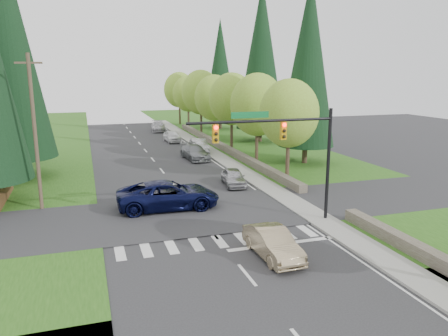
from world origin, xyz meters
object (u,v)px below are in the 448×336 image
parked_car_b (195,152)px  parked_car_c (199,146)px  parked_car_e (158,126)px  parked_car_d (172,136)px  sedan_champagne (273,243)px  parked_car_a (234,177)px  suv_navy (168,195)px

parked_car_b → parked_car_c: size_ratio=1.11×
parked_car_e → parked_car_d: bearing=-83.5°
sedan_champagne → parked_car_d: parked_car_d is taller
parked_car_b → parked_car_d: size_ratio=1.19×
parked_car_b → parked_car_a: bearing=-92.8°
sedan_champagne → parked_car_b: parked_car_b is taller
sedan_champagne → suv_navy: bearing=108.4°
sedan_champagne → suv_navy: size_ratio=0.65×
suv_navy → parked_car_b: 16.69m
suv_navy → parked_car_a: 7.49m
sedan_champagne → parked_car_a: (2.66, 13.59, -0.04)m
parked_car_a → parked_car_b: size_ratio=0.78×
parked_car_c → suv_navy: bearing=-105.6°
parked_car_a → parked_car_d: bearing=98.3°
parked_car_c → parked_car_d: size_ratio=1.07×
parked_car_a → parked_car_c: size_ratio=0.87×
sedan_champagne → parked_car_e: size_ratio=0.85×
suv_navy → parked_car_d: (5.72, 27.76, -0.21)m
suv_navy → parked_car_b: bearing=-18.0°
parked_car_b → parked_car_d: bearing=85.5°
suv_navy → parked_car_a: (6.06, 4.40, -0.26)m
sedan_champagne → parked_car_d: bearing=84.4°
suv_navy → parked_car_c: size_ratio=1.47×
parked_car_b → parked_car_e: bearing=85.5°
parked_car_c → parked_car_e: bearing=98.8°
parked_car_a → parked_car_c: parked_car_c is taller
suv_navy → parked_car_a: suv_navy is taller
parked_car_d → parked_car_a: bearing=-92.1°
suv_navy → parked_car_e: bearing=-6.3°
parked_car_a → parked_car_d: size_ratio=0.93×
suv_navy → sedan_champagne: bearing=-157.6°
parked_car_b → parked_car_d: parked_car_b is taller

